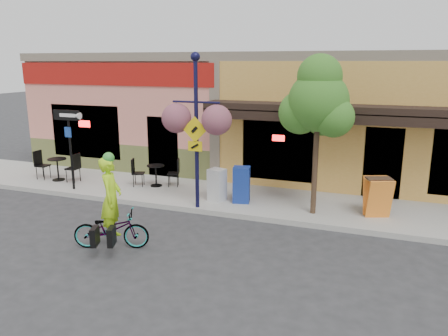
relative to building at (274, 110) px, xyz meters
name	(u,v)px	position (x,y,z in m)	size (l,w,h in m)	color
ground	(204,221)	(0.00, -7.50, -2.25)	(90.00, 90.00, 0.00)	#2D2D30
sidewalk	(229,198)	(0.00, -5.50, -2.17)	(24.00, 3.00, 0.15)	#9E9B93
curb	(211,212)	(0.00, -6.95, -2.17)	(24.00, 0.12, 0.15)	#A8A59E
building	(274,110)	(0.00, 0.00, 0.00)	(18.20, 8.20, 4.50)	#DC7E6D
bicycle	(111,229)	(-1.31, -9.81, -1.80)	(0.60, 1.72, 0.91)	maroon
cyclist_rider	(112,209)	(-1.26, -9.81, -1.30)	(0.69, 0.45, 1.89)	#B2EF19
lamp_post	(196,132)	(-0.46, -6.85, 0.05)	(1.37, 0.55, 4.30)	#121137
one_way_sign	(71,150)	(-4.98, -6.58, -0.81)	(0.99, 0.21, 2.57)	black
cafe_set_left	(57,166)	(-6.18, -5.88, -1.59)	(1.69, 0.84, 1.01)	black
cafe_set_right	(156,172)	(-2.62, -5.34, -1.64)	(1.55, 0.77, 0.93)	black
newspaper_box_blue	(241,185)	(0.57, -5.98, -1.57)	(0.48, 0.42, 1.06)	navy
newspaper_box_grey	(217,185)	(-0.15, -6.11, -1.62)	(0.45, 0.41, 0.97)	silver
street_tree	(317,136)	(2.71, -6.22, 0.05)	(1.67, 1.67, 4.29)	#3D7A26
sandwich_board	(380,199)	(4.41, -6.09, -1.56)	(0.64, 0.47, 1.07)	orange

